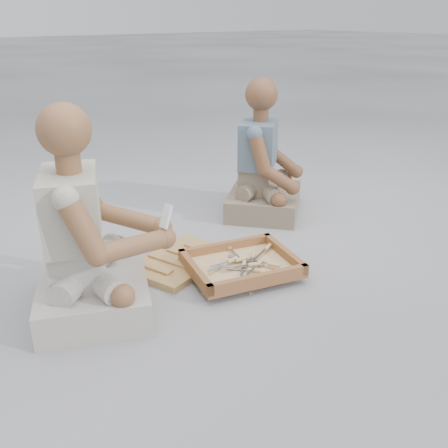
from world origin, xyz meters
TOP-DOWN VIEW (x-y plane):
  - ground at (0.00, 0.00)m, footprint 60.00×60.00m
  - carved_panel at (-0.16, 0.45)m, footprint 0.64×0.53m
  - tool_tray at (0.04, 0.15)m, footprint 0.64×0.55m
  - chisel_0 at (0.03, 0.07)m, footprint 0.17×0.17m
  - chisel_1 at (0.11, 0.08)m, footprint 0.20×0.12m
  - chisel_2 at (0.06, 0.09)m, footprint 0.21×0.09m
  - chisel_3 at (-0.01, 0.19)m, footprint 0.22×0.06m
  - chisel_4 at (0.14, 0.04)m, footprint 0.12×0.20m
  - chisel_5 at (0.03, 0.12)m, footprint 0.16×0.17m
  - chisel_6 at (0.03, 0.18)m, footprint 0.22×0.05m
  - chisel_7 at (0.10, 0.12)m, footprint 0.10×0.21m
  - chisel_8 at (0.13, 0.18)m, footprint 0.18×0.16m
  - chisel_9 at (0.24, 0.19)m, footprint 0.21×0.11m
  - chisel_10 at (0.09, 0.34)m, footprint 0.06×0.22m
  - wood_chip_0 at (0.31, 0.34)m, footprint 0.02×0.02m
  - wood_chip_1 at (-0.04, 0.30)m, footprint 0.02×0.02m
  - wood_chip_2 at (-0.30, 0.39)m, footprint 0.02×0.02m
  - wood_chip_3 at (-0.23, 0.10)m, footprint 0.02×0.02m
  - wood_chip_4 at (-0.11, 0.33)m, footprint 0.02×0.02m
  - wood_chip_5 at (-0.04, -0.02)m, footprint 0.02×0.02m
  - wood_chip_6 at (0.06, 0.20)m, footprint 0.02×0.02m
  - wood_chip_7 at (0.21, 0.07)m, footprint 0.02×0.02m
  - wood_chip_8 at (0.16, 0.49)m, footprint 0.02×0.02m
  - wood_chip_9 at (0.13, 0.08)m, footprint 0.02×0.02m
  - wood_chip_10 at (-0.08, 0.53)m, footprint 0.02×0.02m
  - craftsman at (-0.72, 0.31)m, footprint 0.73×0.76m
  - companion at (0.72, 0.80)m, footprint 0.75×0.74m
  - mobile_phone at (-0.41, 0.12)m, footprint 0.06×0.05m

SIDE VIEW (x-z plane):
  - ground at x=0.00m, z-range 0.00..0.00m
  - wood_chip_0 at x=0.31m, z-range 0.00..0.00m
  - wood_chip_1 at x=-0.04m, z-range 0.00..0.00m
  - wood_chip_2 at x=-0.30m, z-range 0.00..0.00m
  - wood_chip_3 at x=-0.23m, z-range 0.00..0.00m
  - wood_chip_4 at x=-0.11m, z-range 0.00..0.00m
  - wood_chip_5 at x=-0.04m, z-range 0.00..0.00m
  - wood_chip_6 at x=0.06m, z-range 0.00..0.00m
  - wood_chip_7 at x=0.21m, z-range 0.00..0.00m
  - wood_chip_8 at x=0.16m, z-range 0.00..0.00m
  - wood_chip_9 at x=0.13m, z-range 0.00..0.00m
  - wood_chip_10 at x=-0.08m, z-range 0.00..0.00m
  - carved_panel at x=-0.16m, z-range 0.00..0.04m
  - tool_tray at x=0.04m, z-range 0.02..0.10m
  - chisel_8 at x=0.13m, z-range 0.06..0.08m
  - chisel_7 at x=0.10m, z-range 0.06..0.08m
  - chisel_5 at x=0.03m, z-range 0.06..0.08m
  - chisel_0 at x=0.03m, z-range 0.06..0.08m
  - chisel_10 at x=0.09m, z-range 0.06..0.08m
  - chisel_3 at x=-0.01m, z-range 0.07..0.09m
  - chisel_6 at x=0.03m, z-range 0.07..0.09m
  - chisel_2 at x=0.06m, z-range 0.07..0.09m
  - chisel_1 at x=0.11m, z-range 0.07..0.09m
  - chisel_9 at x=0.24m, z-range 0.07..0.09m
  - chisel_4 at x=0.14m, z-range 0.07..0.09m
  - companion at x=0.72m, z-range -0.15..0.76m
  - craftsman at x=-0.72m, z-range -0.15..0.81m
  - mobile_phone at x=-0.41m, z-range 0.40..0.51m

